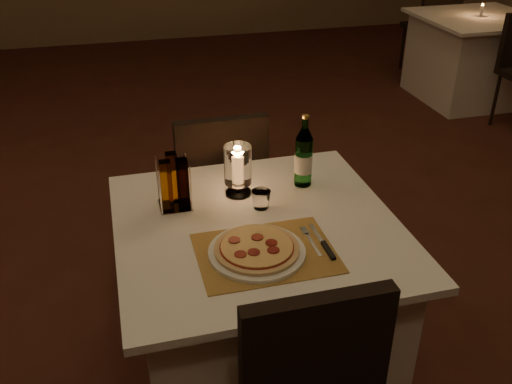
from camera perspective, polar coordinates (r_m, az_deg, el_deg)
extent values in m
cube|color=#492017|center=(2.89, -7.01, -10.52)|extent=(8.00, 10.00, 0.02)
cube|color=white|center=(2.26, 0.13, -11.44)|extent=(0.88, 0.88, 0.71)
cube|color=white|center=(2.04, 0.14, -3.57)|extent=(1.00, 1.00, 0.03)
cube|color=black|center=(1.61, 6.03, -16.24)|extent=(0.42, 0.05, 0.42)
cube|color=black|center=(2.85, -4.01, 0.45)|extent=(0.42, 0.42, 0.05)
cube|color=black|center=(2.58, -3.38, 3.00)|extent=(0.42, 0.05, 0.42)
cylinder|color=black|center=(3.14, -1.43, -1.54)|extent=(0.03, 0.03, 0.44)
cylinder|color=black|center=(3.09, -7.57, -2.35)|extent=(0.03, 0.03, 0.44)
cylinder|color=black|center=(2.86, 0.17, -4.93)|extent=(0.03, 0.03, 0.44)
cylinder|color=black|center=(2.81, -6.58, -5.89)|extent=(0.03, 0.03, 0.44)
cube|color=#A57A39|center=(1.88, 0.97, -6.11)|extent=(0.45, 0.34, 0.00)
cylinder|color=white|center=(1.87, 0.09, -6.02)|extent=(0.32, 0.32, 0.01)
cylinder|color=#D8B77F|center=(1.86, 0.09, -5.69)|extent=(0.28, 0.28, 0.01)
cylinder|color=maroon|center=(1.86, 0.09, -5.50)|extent=(0.24, 0.24, 0.00)
cylinder|color=#EACC7F|center=(1.86, 0.09, -5.42)|extent=(0.24, 0.24, 0.00)
cylinder|color=maroon|center=(1.87, 1.54, -5.08)|extent=(0.04, 0.04, 0.00)
cylinder|color=maroon|center=(1.89, 0.13, -4.55)|extent=(0.04, 0.04, 0.00)
cylinder|color=maroon|center=(1.88, -2.19, -4.82)|extent=(0.04, 0.04, 0.00)
cylinder|color=maroon|center=(1.81, -1.56, -6.24)|extent=(0.04, 0.04, 0.00)
cylinder|color=maroon|center=(1.82, -0.22, -6.02)|extent=(0.04, 0.04, 0.00)
cylinder|color=maroon|center=(1.83, 1.75, -5.83)|extent=(0.04, 0.04, 0.00)
cube|color=silver|center=(1.93, 5.73, -5.25)|extent=(0.01, 0.14, 0.00)
cube|color=silver|center=(1.99, 4.90, -3.91)|extent=(0.02, 0.05, 0.00)
cube|color=black|center=(1.90, 7.25, -5.81)|extent=(0.02, 0.10, 0.01)
cube|color=silver|center=(1.98, 6.09, -4.16)|extent=(0.01, 0.12, 0.00)
cylinder|color=#61B567|center=(2.25, 4.77, 3.01)|extent=(0.07, 0.07, 0.20)
cylinder|color=#61B567|center=(2.18, 4.94, 6.90)|extent=(0.02, 0.02, 0.04)
cylinder|color=gold|center=(2.17, 4.97, 7.49)|extent=(0.03, 0.03, 0.01)
cylinder|color=silver|center=(2.25, 4.76, 2.91)|extent=(0.07, 0.07, 0.08)
cylinder|color=white|center=(2.22, -1.79, -0.07)|extent=(0.10, 0.10, 0.01)
cylinder|color=white|center=(2.21, -1.80, 0.51)|extent=(0.02, 0.02, 0.04)
cylinder|color=white|center=(2.16, -1.84, 2.75)|extent=(0.11, 0.11, 0.15)
cylinder|color=white|center=(2.17, -1.83, 2.39)|extent=(0.03, 0.03, 0.11)
ellipsoid|color=orange|center=(2.14, -1.86, 4.07)|extent=(0.02, 0.02, 0.03)
cube|color=white|center=(2.16, -8.04, -1.36)|extent=(0.12, 0.12, 0.01)
cylinder|color=white|center=(2.06, -9.53, -0.09)|extent=(0.01, 0.01, 0.18)
cylinder|color=white|center=(2.07, -6.51, 0.30)|extent=(0.01, 0.01, 0.18)
cylinder|color=white|center=(2.16, -9.86, 1.31)|extent=(0.01, 0.01, 0.18)
cylinder|color=white|center=(2.16, -6.97, 1.67)|extent=(0.01, 0.01, 0.18)
cube|color=#BF8C33|center=(2.08, -8.94, 0.57)|extent=(0.04, 0.04, 0.20)
cube|color=#3F1E14|center=(2.08, -7.31, 0.78)|extent=(0.04, 0.04, 0.20)
cube|color=#BF8C33|center=(2.13, -8.34, 1.42)|extent=(0.04, 0.04, 0.20)
cube|color=white|center=(5.60, 20.81, 12.24)|extent=(0.88, 0.88, 0.71)
cube|color=white|center=(5.52, 21.51, 15.89)|extent=(1.00, 1.00, 0.03)
cylinder|color=black|center=(5.06, 22.82, 8.51)|extent=(0.03, 0.03, 0.44)
cube|color=black|center=(6.22, 16.87, 15.47)|extent=(0.42, 0.42, 0.05)
cube|color=black|center=(6.02, 18.10, 17.11)|extent=(0.42, 0.05, 0.42)
cylinder|color=black|center=(6.51, 17.13, 13.81)|extent=(0.03, 0.03, 0.44)
cylinder|color=black|center=(6.34, 14.42, 13.78)|extent=(0.03, 0.03, 0.44)
cylinder|color=black|center=(6.23, 18.71, 12.90)|extent=(0.03, 0.03, 0.44)
cylinder|color=black|center=(6.06, 15.93, 12.87)|extent=(0.03, 0.03, 0.44)
cylinder|color=white|center=(5.50, 21.63, 16.49)|extent=(0.03, 0.03, 0.09)
ellipsoid|color=orange|center=(5.50, 21.73, 17.01)|extent=(0.01, 0.01, 0.02)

